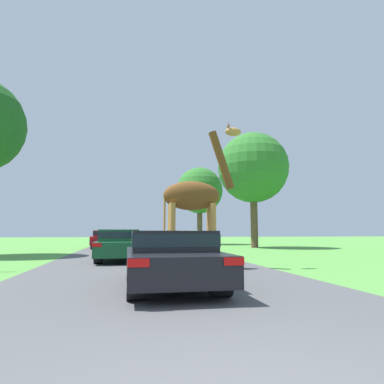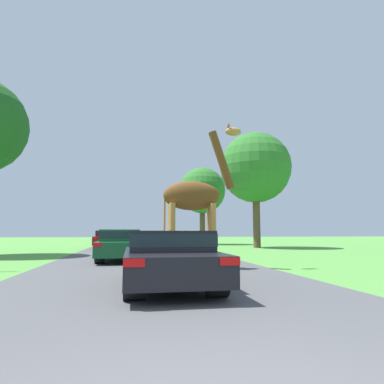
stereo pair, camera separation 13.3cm
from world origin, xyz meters
TOP-DOWN VIEW (x-y plane):
  - road at (0.00, 30.00)m, footprint 7.56×120.00m
  - giraffe_near_road at (1.35, 9.09)m, footprint 2.67×0.89m
  - car_lead_maroon at (0.09, 5.43)m, footprint 1.85×3.99m
  - car_queue_right at (2.07, 17.26)m, footprint 1.86×4.79m
  - car_queue_left at (-2.36, 23.98)m, footprint 1.79×4.56m
  - car_far_ahead at (-1.15, 12.77)m, footprint 1.74×4.50m
  - tree_left_edge at (8.63, 22.73)m, footprint 5.42×5.42m
  - tree_right_cluster at (6.02, 30.29)m, footprint 4.46×4.46m

SIDE VIEW (x-z plane):
  - road at x=0.00m, z-range 0.00..0.00m
  - car_lead_maroon at x=0.09m, z-range 0.05..1.25m
  - car_far_ahead at x=-1.15m, z-range 0.05..1.32m
  - car_queue_right at x=2.07m, z-range 0.05..1.33m
  - car_queue_left at x=-2.36m, z-range 0.06..1.34m
  - giraffe_near_road at x=1.35m, z-range -0.21..4.69m
  - tree_right_cluster at x=6.02m, z-range 1.44..8.86m
  - tree_left_edge at x=8.63m, z-range 1.67..10.49m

